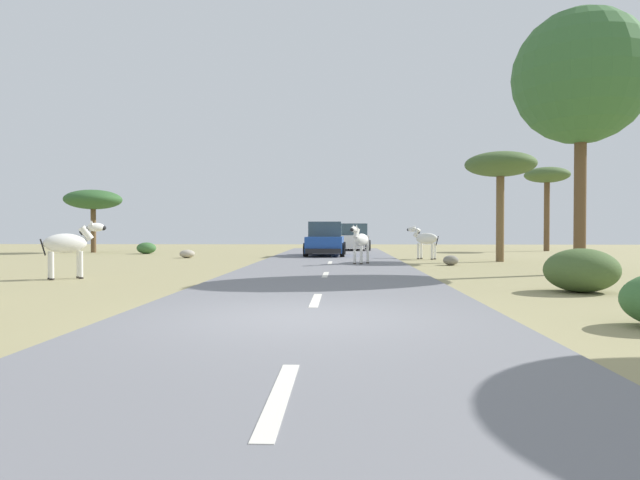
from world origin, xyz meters
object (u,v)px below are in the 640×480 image
at_px(car_0, 354,238).
at_px(bush_3, 581,270).
at_px(car_1, 326,240).
at_px(tree_4, 581,78).
at_px(bush_0, 146,248).
at_px(tree_3, 93,200).
at_px(zebra_2, 425,239).
at_px(rock_3, 451,260).
at_px(tree_2, 547,178).
at_px(zebra_0, 360,240).
at_px(rock_1, 187,254).
at_px(zebra_3, 69,244).
at_px(tree_1, 500,166).

distance_m(car_0, bush_3, 25.01).
bearing_deg(car_0, car_1, -101.47).
bearing_deg(tree_4, bush_0, 142.91).
bearing_deg(tree_3, zebra_2, -20.48).
height_order(bush_0, rock_3, bush_0).
height_order(zebra_2, rock_3, zebra_2).
relative_size(zebra_2, tree_2, 0.29).
bearing_deg(zebra_0, rock_3, -155.77).
bearing_deg(car_0, rock_3, -77.59).
bearing_deg(car_1, tree_3, -16.30).
xyz_separation_m(car_1, rock_1, (-6.72, -1.81, -0.65)).
relative_size(zebra_0, car_0, 0.35).
xyz_separation_m(zebra_0, car_0, (0.08, 15.31, -0.11)).
relative_size(tree_3, rock_3, 6.43).
bearing_deg(tree_2, tree_3, -173.01).
distance_m(car_0, bush_0, 13.22).
bearing_deg(bush_0, zebra_3, -77.42).
xyz_separation_m(tree_3, rock_1, (7.55, -6.37, -2.99)).
relative_size(rock_1, rock_3, 1.26).
bearing_deg(zebra_2, zebra_0, -177.10).
xyz_separation_m(tree_1, rock_1, (-14.39, 2.62, -3.90)).
bearing_deg(car_0, tree_2, -1.14).
bearing_deg(tree_1, bush_3, -97.48).
height_order(car_0, bush_3, car_0).
distance_m(zebra_2, car_0, 11.22).
distance_m(zebra_0, tree_1, 7.35).
height_order(car_1, tree_1, tree_1).
relative_size(zebra_3, tree_3, 0.43).
relative_size(zebra_3, tree_1, 0.35).
relative_size(zebra_0, bush_0, 1.39).
bearing_deg(tree_4, tree_1, 94.46).
height_order(zebra_3, tree_3, tree_3).
height_order(tree_2, rock_3, tree_2).
height_order(zebra_0, tree_4, tree_4).
relative_size(car_0, rock_3, 7.34).
height_order(zebra_0, tree_1, tree_1).
bearing_deg(tree_4, rock_3, 126.80).
distance_m(tree_4, rock_3, 7.86).
xyz_separation_m(tree_2, rock_1, (-20.87, -9.85, -4.57)).
height_order(zebra_3, car_0, car_0).
xyz_separation_m(zebra_0, tree_3, (-15.84, 11.61, 2.23)).
relative_size(zebra_2, rock_1, 2.14).
bearing_deg(car_1, zebra_2, 153.18).
relative_size(tree_1, bush_3, 2.95).
height_order(tree_1, rock_1, tree_1).
bearing_deg(rock_1, tree_2, 25.27).
distance_m(tree_4, bush_3, 7.85).
bearing_deg(zebra_3, car_0, 121.87).
bearing_deg(car_1, bush_3, 111.87).
relative_size(car_1, bush_0, 4.00).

